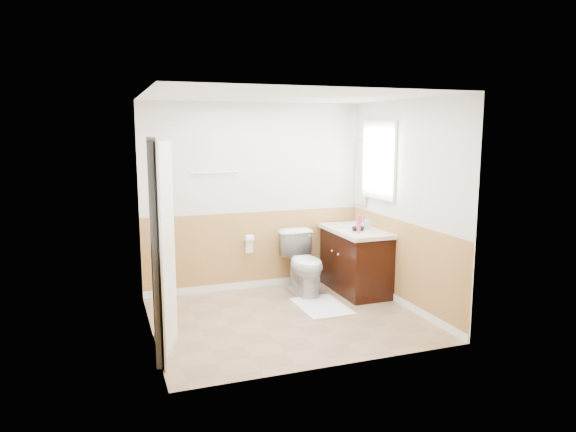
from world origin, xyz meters
name	(u,v)px	position (x,y,z in m)	size (l,w,h in m)	color
floor	(287,319)	(0.00, 0.00, 0.00)	(3.00, 3.00, 0.00)	#8C7051
ceiling	(287,96)	(0.00, 0.00, 2.50)	(3.00, 3.00, 0.00)	white
wall_back	(255,197)	(0.00, 1.30, 1.25)	(3.00, 3.00, 0.00)	silver
wall_front	(337,232)	(0.00, -1.30, 1.25)	(3.00, 3.00, 0.00)	silver
wall_left	(148,219)	(-1.50, 0.00, 1.25)	(3.00, 3.00, 0.00)	silver
wall_right	(404,205)	(1.50, 0.00, 1.25)	(3.00, 3.00, 0.00)	silver
wainscot_back	(255,252)	(0.00, 1.29, 0.50)	(3.00, 3.00, 0.00)	tan
wainscot_front	(335,313)	(0.00, -1.29, 0.50)	(3.00, 3.00, 0.00)	tan
wainscot_left	(152,290)	(-1.49, 0.00, 0.50)	(2.60, 2.60, 0.00)	tan
wainscot_right	(401,265)	(1.49, 0.00, 0.50)	(2.60, 2.60, 0.00)	tan
toilet	(304,263)	(0.53, 0.82, 0.41)	(0.46, 0.80, 0.82)	silver
bath_mat	(321,306)	(0.53, 0.23, 0.01)	(0.55, 0.80, 0.02)	white
vanity_cabinet	(355,262)	(1.21, 0.68, 0.40)	(0.55, 1.10, 0.80)	black
vanity_knob_left	(338,254)	(0.91, 0.58, 0.55)	(0.03, 0.03, 0.03)	#B9B9C0
vanity_knob_right	(332,251)	(0.91, 0.78, 0.55)	(0.03, 0.03, 0.03)	silver
countertop	(355,231)	(1.20, 0.68, 0.83)	(0.60, 1.15, 0.05)	silver
sink_basin	(351,226)	(1.21, 0.83, 0.86)	(0.36, 0.36, 0.02)	silver
faucet	(363,221)	(1.39, 0.83, 0.92)	(0.02, 0.02, 0.14)	silver
lotion_bottle	(359,224)	(1.11, 0.42, 0.96)	(0.05, 0.05, 0.22)	#C63365
soap_dispenser	(367,222)	(1.33, 0.61, 0.94)	(0.08, 0.09, 0.19)	#99A3AC
hair_dryer_body	(358,228)	(1.16, 0.53, 0.89)	(0.07, 0.07, 0.14)	black
hair_dryer_handle	(353,230)	(1.13, 0.61, 0.86)	(0.03, 0.03, 0.07)	black
mirror_panel	(360,173)	(1.48, 1.10, 1.55)	(0.02, 0.35, 0.90)	silver
window_frame	(379,160)	(1.47, 0.59, 1.75)	(0.04, 0.80, 1.00)	white
window_glass	(380,160)	(1.49, 0.59, 1.75)	(0.01, 0.70, 0.90)	white
door	(164,249)	(-1.40, -0.45, 1.02)	(0.05, 0.80, 2.04)	white
door_frame	(156,249)	(-1.48, -0.45, 1.03)	(0.02, 0.92, 2.10)	white
door_knob	(167,249)	(-1.34, -0.12, 0.95)	(0.06, 0.06, 0.06)	silver
towel_bar	(214,172)	(-0.55, 1.25, 1.60)	(0.02, 0.02, 0.62)	silver
tp_holder_bar	(249,239)	(-0.10, 1.23, 0.70)	(0.02, 0.02, 0.14)	silver
tp_roll	(249,239)	(-0.10, 1.23, 0.70)	(0.11, 0.11, 0.10)	white
tp_sheet	(249,247)	(-0.10, 1.23, 0.59)	(0.10, 0.01, 0.16)	white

